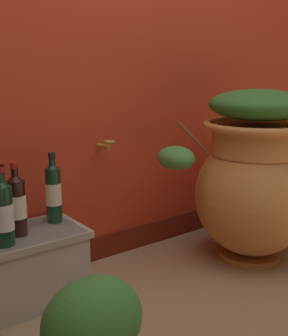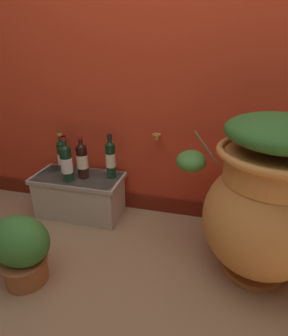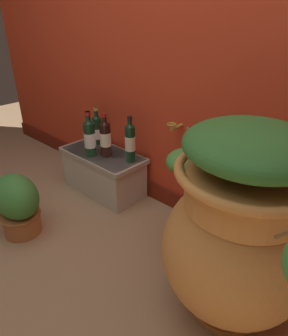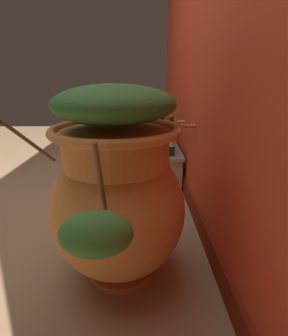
{
  "view_description": "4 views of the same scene",
  "coord_description": "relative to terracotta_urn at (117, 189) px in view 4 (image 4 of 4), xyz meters",
  "views": [
    {
      "loc": [
        -1.17,
        -0.75,
        0.99
      ],
      "look_at": [
        -0.04,
        0.74,
        0.55
      ],
      "focal_mm": 46.57,
      "sensor_mm": 36.0,
      "label": 1
    },
    {
      "loc": [
        0.28,
        -0.65,
        1.15
      ],
      "look_at": [
        -0.11,
        0.87,
        0.45
      ],
      "focal_mm": 28.94,
      "sensor_mm": 36.0,
      "label": 2
    },
    {
      "loc": [
        0.95,
        -0.32,
        1.21
      ],
      "look_at": [
        -0.04,
        0.74,
        0.46
      ],
      "focal_mm": 32.24,
      "sensor_mm": 36.0,
      "label": 3
    },
    {
      "loc": [
        1.57,
        0.73,
        0.89
      ],
      "look_at": [
        0.09,
        0.75,
        0.37
      ],
      "focal_mm": 26.31,
      "sensor_mm": 36.0,
      "label": 4
    }
  ],
  "objects": [
    {
      "name": "back_wall",
      "position": [
        -0.58,
        0.58,
        0.85
      ],
      "size": [
        4.4,
        0.33,
        2.6
      ],
      "color": "red",
      "rests_on": "ground_plane"
    },
    {
      "name": "wine_bottle_middle",
      "position": [
        -1.36,
        0.39,
        -0.02
      ],
      "size": [
        0.07,
        0.07,
        0.28
      ],
      "color": "black",
      "rests_on": "stone_ledge"
    },
    {
      "name": "stone_ledge",
      "position": [
        -1.19,
        0.3,
        -0.27
      ],
      "size": [
        0.64,
        0.32,
        0.31
      ],
      "color": "beige",
      "rests_on": "ground_plane"
    },
    {
      "name": "wine_bottle_left",
      "position": [
        -1.23,
        0.22,
        0.01
      ],
      "size": [
        0.08,
        0.08,
        0.32
      ],
      "color": "black",
      "rests_on": "stone_ledge"
    },
    {
      "name": "wine_bottle_right",
      "position": [
        -1.15,
        0.29,
        0.0
      ],
      "size": [
        0.08,
        0.08,
        0.31
      ],
      "color": "black",
      "rests_on": "stone_ledge"
    },
    {
      "name": "potted_shrub",
      "position": [
        -1.19,
        -0.37,
        -0.23
      ],
      "size": [
        0.32,
        0.24,
        0.39
      ],
      "color": "#B26638",
      "rests_on": "ground_plane"
    },
    {
      "name": "wine_bottle_back",
      "position": [
        -0.96,
        0.35,
        0.01
      ],
      "size": [
        0.07,
        0.07,
        0.32
      ],
      "color": "black",
      "rests_on": "stone_ledge"
    },
    {
      "name": "ground_plane",
      "position": [
        -0.58,
        -0.62,
        -0.44
      ],
      "size": [
        7.0,
        7.0,
        0.0
      ],
      "primitive_type": "plane",
      "color": "#9E7A56"
    },
    {
      "name": "terracotta_urn",
      "position": [
        0.0,
        0.0,
        0.0
      ],
      "size": [
        0.98,
        0.77,
        0.88
      ],
      "color": "#CC7F3D",
      "rests_on": "ground_plane"
    }
  ]
}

